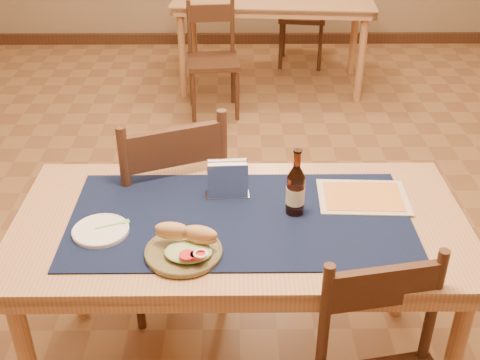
{
  "coord_description": "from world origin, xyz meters",
  "views": [
    {
      "loc": [
        -0.02,
        -2.55,
        1.96
      ],
      "look_at": [
        0.0,
        -0.7,
        0.85
      ],
      "focal_mm": 45.0,
      "sensor_mm": 36.0,
      "label": 1
    }
  ],
  "objects_px": {
    "sandwich_plate": "(185,247)",
    "napkin_holder": "(228,180)",
    "back_table": "(273,7)",
    "main_table": "(240,238)",
    "beer_bottle": "(296,190)",
    "chair_main_far": "(168,204)"
  },
  "relations": [
    {
      "from": "back_table",
      "to": "beer_bottle",
      "type": "bearing_deg",
      "value": -91.89
    },
    {
      "from": "beer_bottle",
      "to": "napkin_holder",
      "type": "distance_m",
      "value": 0.27
    },
    {
      "from": "sandwich_plate",
      "to": "napkin_holder",
      "type": "distance_m",
      "value": 0.38
    },
    {
      "from": "main_table",
      "to": "sandwich_plate",
      "type": "relative_size",
      "value": 6.34
    },
    {
      "from": "chair_main_far",
      "to": "napkin_holder",
      "type": "relative_size",
      "value": 6.16
    },
    {
      "from": "main_table",
      "to": "back_table",
      "type": "bearing_deg",
      "value": 84.62
    },
    {
      "from": "sandwich_plate",
      "to": "napkin_holder",
      "type": "bearing_deg",
      "value": 69.35
    },
    {
      "from": "main_table",
      "to": "sandwich_plate",
      "type": "height_order",
      "value": "sandwich_plate"
    },
    {
      "from": "main_table",
      "to": "beer_bottle",
      "type": "xyz_separation_m",
      "value": [
        0.19,
        0.03,
        0.18
      ]
    },
    {
      "from": "back_table",
      "to": "sandwich_plate",
      "type": "xyz_separation_m",
      "value": [
        -0.48,
        -3.36,
        0.11
      ]
    },
    {
      "from": "main_table",
      "to": "beer_bottle",
      "type": "relative_size",
      "value": 6.36
    },
    {
      "from": "beer_bottle",
      "to": "napkin_holder",
      "type": "bearing_deg",
      "value": 154.12
    },
    {
      "from": "main_table",
      "to": "chair_main_far",
      "type": "height_order",
      "value": "chair_main_far"
    },
    {
      "from": "back_table",
      "to": "beer_bottle",
      "type": "xyz_separation_m",
      "value": [
        -0.1,
        -3.12,
        0.18
      ]
    },
    {
      "from": "sandwich_plate",
      "to": "beer_bottle",
      "type": "distance_m",
      "value": 0.45
    },
    {
      "from": "main_table",
      "to": "beer_bottle",
      "type": "distance_m",
      "value": 0.27
    },
    {
      "from": "napkin_holder",
      "to": "main_table",
      "type": "bearing_deg",
      "value": -72.88
    },
    {
      "from": "sandwich_plate",
      "to": "beer_bottle",
      "type": "bearing_deg",
      "value": 32.57
    },
    {
      "from": "main_table",
      "to": "napkin_holder",
      "type": "distance_m",
      "value": 0.22
    },
    {
      "from": "chair_main_far",
      "to": "beer_bottle",
      "type": "bearing_deg",
      "value": -39.81
    },
    {
      "from": "main_table",
      "to": "chair_main_far",
      "type": "xyz_separation_m",
      "value": [
        -0.31,
        0.45,
        -0.15
      ]
    },
    {
      "from": "beer_bottle",
      "to": "main_table",
      "type": "bearing_deg",
      "value": -170.86
    }
  ]
}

